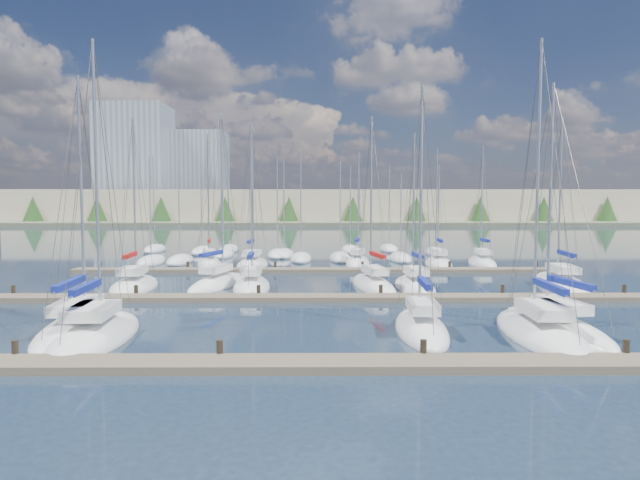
{
  "coord_description": "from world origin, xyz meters",
  "views": [
    {
      "loc": [
        -0.19,
        -17.7,
        6.22
      ],
      "look_at": [
        0.0,
        14.0,
        4.0
      ],
      "focal_mm": 30.0,
      "sensor_mm": 36.0,
      "label": 1
    }
  ],
  "objects_px": {
    "sailboat_d": "(421,328)",
    "sailboat_r": "(482,263)",
    "sailboat_k": "(373,285)",
    "sailboat_m": "(560,283)",
    "sailboat_q": "(438,263)",
    "sailboat_f": "(555,327)",
    "sailboat_p": "(358,262)",
    "sailboat_l": "(414,286)",
    "sailboat_c": "(96,334)",
    "sailboat_o": "(252,264)",
    "sailboat_e": "(539,332)",
    "sailboat_n": "(209,263)",
    "sailboat_h": "(134,286)",
    "sailboat_b": "(80,328)",
    "sailboat_i": "(219,283)",
    "sailboat_j": "(252,286)"
  },
  "relations": [
    {
      "from": "sailboat_b",
      "to": "sailboat_l",
      "type": "relative_size",
      "value": 1.09
    },
    {
      "from": "sailboat_d",
      "to": "sailboat_k",
      "type": "bearing_deg",
      "value": 96.82
    },
    {
      "from": "sailboat_f",
      "to": "sailboat_m",
      "type": "bearing_deg",
      "value": 57.38
    },
    {
      "from": "sailboat_q",
      "to": "sailboat_b",
      "type": "height_order",
      "value": "sailboat_b"
    },
    {
      "from": "sailboat_n",
      "to": "sailboat_h",
      "type": "bearing_deg",
      "value": -111.65
    },
    {
      "from": "sailboat_h",
      "to": "sailboat_o",
      "type": "relative_size",
      "value": 0.89
    },
    {
      "from": "sailboat_e",
      "to": "sailboat_j",
      "type": "height_order",
      "value": "sailboat_e"
    },
    {
      "from": "sailboat_f",
      "to": "sailboat_h",
      "type": "bearing_deg",
      "value": 145.32
    },
    {
      "from": "sailboat_c",
      "to": "sailboat_o",
      "type": "distance_m",
      "value": 28.12
    },
    {
      "from": "sailboat_d",
      "to": "sailboat_r",
      "type": "bearing_deg",
      "value": 70.52
    },
    {
      "from": "sailboat_r",
      "to": "sailboat_h",
      "type": "xyz_separation_m",
      "value": [
        -29.95,
        -14.92,
        -0.01
      ]
    },
    {
      "from": "sailboat_r",
      "to": "sailboat_d",
      "type": "height_order",
      "value": "sailboat_r"
    },
    {
      "from": "sailboat_c",
      "to": "sailboat_r",
      "type": "bearing_deg",
      "value": 42.56
    },
    {
      "from": "sailboat_e",
      "to": "sailboat_l",
      "type": "bearing_deg",
      "value": 107.24
    },
    {
      "from": "sailboat_k",
      "to": "sailboat_m",
      "type": "relative_size",
      "value": 0.99
    },
    {
      "from": "sailboat_c",
      "to": "sailboat_o",
      "type": "bearing_deg",
      "value": 77.33
    },
    {
      "from": "sailboat_e",
      "to": "sailboat_m",
      "type": "distance_m",
      "value": 17.12
    },
    {
      "from": "sailboat_c",
      "to": "sailboat_m",
      "type": "bearing_deg",
      "value": 23.6
    },
    {
      "from": "sailboat_f",
      "to": "sailboat_o",
      "type": "bearing_deg",
      "value": 116.83
    },
    {
      "from": "sailboat_e",
      "to": "sailboat_c",
      "type": "height_order",
      "value": "sailboat_e"
    },
    {
      "from": "sailboat_c",
      "to": "sailboat_n",
      "type": "height_order",
      "value": "sailboat_c"
    },
    {
      "from": "sailboat_q",
      "to": "sailboat_n",
      "type": "relative_size",
      "value": 0.78
    },
    {
      "from": "sailboat_c",
      "to": "sailboat_r",
      "type": "height_order",
      "value": "sailboat_c"
    },
    {
      "from": "sailboat_i",
      "to": "sailboat_c",
      "type": "height_order",
      "value": "sailboat_c"
    },
    {
      "from": "sailboat_f",
      "to": "sailboat_i",
      "type": "bearing_deg",
      "value": 136.13
    },
    {
      "from": "sailboat_o",
      "to": "sailboat_e",
      "type": "bearing_deg",
      "value": -56.79
    },
    {
      "from": "sailboat_d",
      "to": "sailboat_f",
      "type": "xyz_separation_m",
      "value": [
        6.57,
        0.25,
        -0.01
      ]
    },
    {
      "from": "sailboat_h",
      "to": "sailboat_n",
      "type": "bearing_deg",
      "value": 75.29
    },
    {
      "from": "sailboat_l",
      "to": "sailboat_m",
      "type": "bearing_deg",
      "value": 5.99
    },
    {
      "from": "sailboat_p",
      "to": "sailboat_d",
      "type": "height_order",
      "value": "sailboat_d"
    },
    {
      "from": "sailboat_d",
      "to": "sailboat_i",
      "type": "bearing_deg",
      "value": 133.74
    },
    {
      "from": "sailboat_j",
      "to": "sailboat_o",
      "type": "relative_size",
      "value": 0.87
    },
    {
      "from": "sailboat_e",
      "to": "sailboat_o",
      "type": "relative_size",
      "value": 1.0
    },
    {
      "from": "sailboat_h",
      "to": "sailboat_o",
      "type": "height_order",
      "value": "sailboat_o"
    },
    {
      "from": "sailboat_h",
      "to": "sailboat_b",
      "type": "bearing_deg",
      "value": -86.95
    },
    {
      "from": "sailboat_p",
      "to": "sailboat_k",
      "type": "bearing_deg",
      "value": -80.71
    },
    {
      "from": "sailboat_m",
      "to": "sailboat_d",
      "type": "height_order",
      "value": "sailboat_m"
    },
    {
      "from": "sailboat_q",
      "to": "sailboat_l",
      "type": "height_order",
      "value": "sailboat_l"
    },
    {
      "from": "sailboat_n",
      "to": "sailboat_d",
      "type": "height_order",
      "value": "sailboat_n"
    },
    {
      "from": "sailboat_q",
      "to": "sailboat_f",
      "type": "xyz_separation_m",
      "value": [
        -0.63,
        -27.65,
        0.0
      ]
    },
    {
      "from": "sailboat_k",
      "to": "sailboat_h",
      "type": "bearing_deg",
      "value": 171.92
    },
    {
      "from": "sailboat_k",
      "to": "sailboat_d",
      "type": "bearing_deg",
      "value": -95.15
    },
    {
      "from": "sailboat_p",
      "to": "sailboat_q",
      "type": "bearing_deg",
      "value": 6.49
    },
    {
      "from": "sailboat_b",
      "to": "sailboat_o",
      "type": "bearing_deg",
      "value": 72.86
    },
    {
      "from": "sailboat_h",
      "to": "sailboat_d",
      "type": "bearing_deg",
      "value": -40.69
    },
    {
      "from": "sailboat_p",
      "to": "sailboat_l",
      "type": "xyz_separation_m",
      "value": [
        2.92,
        -15.36,
        -0.01
      ]
    },
    {
      "from": "sailboat_q",
      "to": "sailboat_d",
      "type": "bearing_deg",
      "value": -98.32
    },
    {
      "from": "sailboat_k",
      "to": "sailboat_h",
      "type": "distance_m",
      "value": 17.4
    },
    {
      "from": "sailboat_i",
      "to": "sailboat_h",
      "type": "bearing_deg",
      "value": -152.73
    },
    {
      "from": "sailboat_i",
      "to": "sailboat_q",
      "type": "relative_size",
      "value": 1.29
    }
  ]
}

